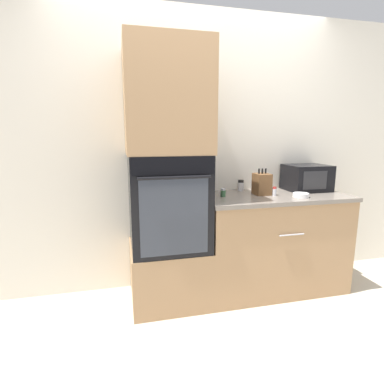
% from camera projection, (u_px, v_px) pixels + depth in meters
% --- Properties ---
extents(ground_plane, '(12.00, 12.00, 0.00)m').
position_uv_depth(ground_plane, '(215.00, 313.00, 2.41)').
color(ground_plane, beige).
extents(wall_back, '(8.00, 0.05, 2.50)m').
position_uv_depth(wall_back, '(196.00, 153.00, 2.78)').
color(wall_back, silver).
rests_on(wall_back, ground_plane).
extents(oven_cabinet_base, '(0.64, 0.60, 0.49)m').
position_uv_depth(oven_cabinet_base, '(169.00, 273.00, 2.58)').
color(oven_cabinet_base, '#A87F56').
rests_on(oven_cabinet_base, ground_plane).
extents(wall_oven, '(0.62, 0.64, 0.77)m').
position_uv_depth(wall_oven, '(168.00, 201.00, 2.46)').
color(wall_oven, black).
rests_on(wall_oven, oven_cabinet_base).
extents(oven_cabinet_upper, '(0.64, 0.60, 0.83)m').
position_uv_depth(oven_cabinet_upper, '(166.00, 100.00, 2.31)').
color(oven_cabinet_upper, '#A87F56').
rests_on(oven_cabinet_upper, wall_oven).
extents(counter_unit, '(1.30, 0.63, 0.89)m').
position_uv_depth(counter_unit, '(272.00, 242.00, 2.76)').
color(counter_unit, '#A87F56').
rests_on(counter_unit, ground_plane).
extents(microwave, '(0.38, 0.33, 0.24)m').
position_uv_depth(microwave, '(307.00, 178.00, 2.86)').
color(microwave, black).
rests_on(microwave, counter_unit).
extents(knife_block, '(0.13, 0.15, 0.23)m').
position_uv_depth(knife_block, '(262.00, 184.00, 2.66)').
color(knife_block, brown).
rests_on(knife_block, counter_unit).
extents(bowl, '(0.13, 0.13, 0.04)m').
position_uv_depth(bowl, '(301.00, 195.00, 2.56)').
color(bowl, white).
rests_on(bowl, counter_unit).
extents(condiment_jar_near, '(0.04, 0.04, 0.08)m').
position_uv_depth(condiment_jar_near, '(274.00, 191.00, 2.62)').
color(condiment_jar_near, silver).
rests_on(condiment_jar_near, counter_unit).
extents(condiment_jar_mid, '(0.06, 0.06, 0.10)m').
position_uv_depth(condiment_jar_mid, '(241.00, 186.00, 2.85)').
color(condiment_jar_mid, silver).
rests_on(condiment_jar_mid, counter_unit).
extents(condiment_jar_far, '(0.05, 0.05, 0.07)m').
position_uv_depth(condiment_jar_far, '(223.00, 193.00, 2.58)').
color(condiment_jar_far, '#427047').
rests_on(condiment_jar_far, counter_unit).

